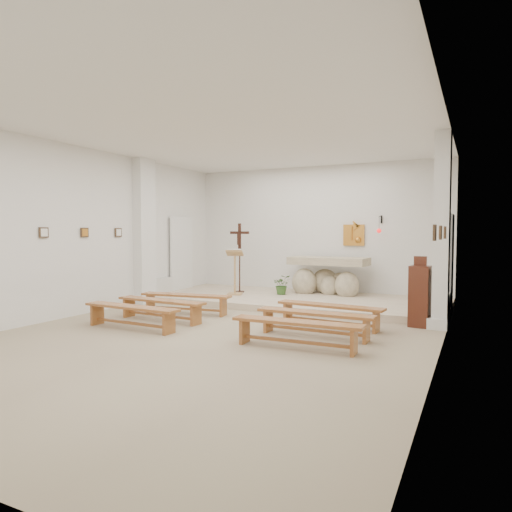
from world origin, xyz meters
The scene contains 29 objects.
ground centered at (0.00, 0.00, 0.00)m, with size 7.00×10.00×0.00m, color tan.
wall_left centered at (-3.49, 0.00, 1.75)m, with size 0.02×10.00×3.50m, color silver.
wall_right centered at (3.49, 0.00, 1.75)m, with size 0.02×10.00×3.50m, color silver.
wall_back centered at (0.00, 4.99, 1.75)m, with size 7.00×0.02×3.50m, color silver.
ceiling centered at (0.00, 0.00, 3.49)m, with size 7.00×10.00×0.02m, color silver.
sanctuary_platform centered at (0.00, 3.50, 0.07)m, with size 6.98×3.00×0.15m, color beige.
pilaster_left centered at (-3.37, 2.00, 1.75)m, with size 0.26×0.55×3.50m, color white.
pilaster_right centered at (3.37, 2.00, 1.75)m, with size 0.26×0.55×3.50m, color white.
gold_wall_relief centered at (1.05, 4.96, 1.65)m, with size 0.55×0.04×0.55m, color orange.
sanctuary_lamp centered at (1.75, 4.71, 1.81)m, with size 0.11×0.36×0.44m.
station_frame_left_front centered at (-3.47, -0.80, 1.72)m, with size 0.03×0.20×0.20m, color #422E1D.
station_frame_left_mid centered at (-3.47, 0.20, 1.72)m, with size 0.03×0.20×0.20m, color #422E1D.
station_frame_left_rear centered at (-3.47, 1.20, 1.72)m, with size 0.03×0.20×0.20m, color #422E1D.
station_frame_right_front centered at (3.47, -0.80, 1.72)m, with size 0.03×0.20×0.20m, color #422E1D.
station_frame_right_mid centered at (3.47, 0.20, 1.72)m, with size 0.03×0.20×0.20m, color #422E1D.
station_frame_right_rear centered at (3.47, 1.20, 1.72)m, with size 0.03×0.20×0.20m, color #422E1D.
radiator_left centered at (-3.43, 2.70, 0.27)m, with size 0.10×0.85×0.52m, color silver.
radiator_right centered at (3.43, 2.70, 0.27)m, with size 0.10×0.85×0.52m, color silver.
altar centered at (0.52, 4.40, 0.55)m, with size 2.04×0.95×1.03m.
lectern centered at (-1.54, 3.23, 0.72)m, with size 0.50×0.45×1.16m.
crucifix_stand centered at (-1.64, 3.68, 1.19)m, with size 0.54×0.24×1.80m.
potted_plant centered at (-0.48, 3.78, 0.40)m, with size 0.45×0.39×0.50m, color #325923.
donation_pedestal centered at (3.03, 1.90, 0.57)m, with size 0.38×0.38×1.29m.
bench_left_front centered at (-1.57, 1.13, 0.31)m, with size 2.00×0.57×0.42m.
bench_right_front centered at (1.57, 1.13, 0.31)m, with size 2.00×0.50×0.42m.
bench_left_second centered at (-1.57, 0.28, 0.31)m, with size 1.99×0.46×0.42m.
bench_right_second centered at (1.57, 0.28, 0.31)m, with size 1.99×0.37×0.42m.
bench_left_third centered at (-1.57, -0.57, 0.31)m, with size 1.99×0.41×0.42m.
bench_right_third centered at (1.57, -0.57, 0.31)m, with size 1.98×0.36×0.42m.
Camera 1 is at (3.94, -6.83, 1.73)m, focal length 32.00 mm.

